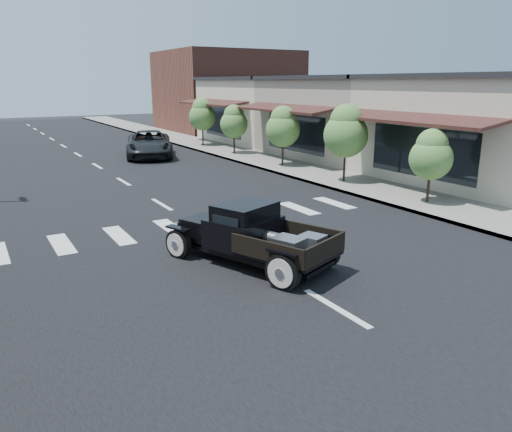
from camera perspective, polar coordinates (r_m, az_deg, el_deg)
ground at (r=12.47m, az=0.36°, el=-5.40°), size 120.00×120.00×0.00m
road at (r=26.11m, az=-16.70°, el=4.86°), size 14.00×80.00×0.02m
road_markings at (r=21.36m, az=-13.44°, el=2.89°), size 12.00×60.00×0.06m
sidewalk_right at (r=29.24m, az=-0.26°, el=6.65°), size 3.00×80.00×0.15m
storefront_near at (r=25.31m, az=26.14°, el=8.78°), size 10.00×9.00×4.50m
storefront_mid at (r=31.22m, az=12.22°, el=10.88°), size 10.00×9.00×4.50m
storefront_far at (r=38.35m, az=2.99°, el=11.91°), size 10.00×9.00×4.50m
far_building_right at (r=47.21m, az=-3.32°, el=14.02°), size 11.00×10.00×7.00m
small_tree_a at (r=18.92m, az=19.28°, el=5.29°), size 1.52×1.52×2.54m
small_tree_b at (r=22.15m, az=10.17°, el=8.08°), size 1.92×1.92×3.20m
small_tree_c at (r=26.10m, az=3.08°, el=9.03°), size 1.76×1.76×2.94m
small_tree_d at (r=30.74m, az=-2.52°, el=9.82°), size 1.68×1.68×2.79m
small_tree_e at (r=34.88m, az=-6.14°, el=10.58°), size 1.83×1.83×3.05m
hotrod_pickup at (r=12.18m, az=-0.50°, el=-2.06°), size 3.59×4.92×1.55m
second_car at (r=30.60m, az=-12.10°, el=8.02°), size 4.15×6.07×1.54m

